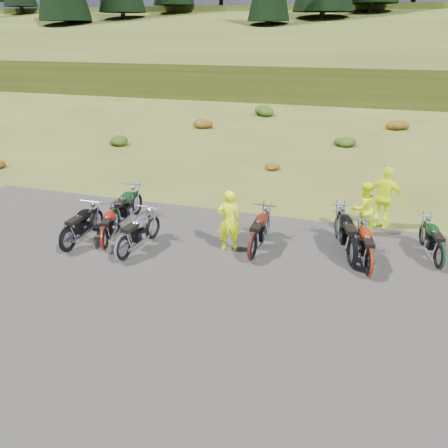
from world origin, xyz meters
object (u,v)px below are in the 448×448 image
(motorcycle_3, at_px, (125,261))
(motorcycle_7, at_px, (436,269))
(person_middle, at_px, (229,222))
(motorcycle_0, at_px, (70,252))

(motorcycle_3, xyz_separation_m, motorcycle_7, (7.94, 1.95, 0.00))
(motorcycle_7, bearing_deg, person_middle, 85.65)
(motorcycle_0, relative_size, motorcycle_7, 1.05)
(motorcycle_0, bearing_deg, person_middle, -70.28)
(motorcycle_0, bearing_deg, motorcycle_3, -89.42)
(motorcycle_0, height_order, person_middle, person_middle)
(motorcycle_0, relative_size, motorcycle_3, 0.97)
(motorcycle_0, xyz_separation_m, person_middle, (4.21, 1.38, 0.88))
(motorcycle_0, height_order, motorcycle_7, motorcycle_0)
(person_middle, bearing_deg, motorcycle_7, 160.15)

